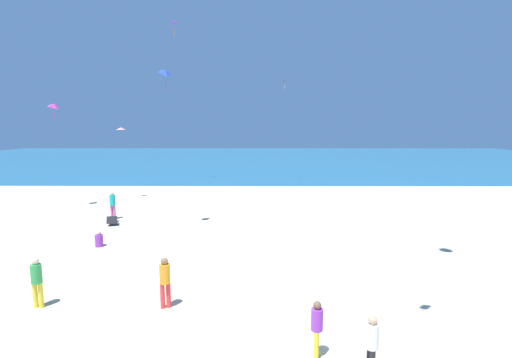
% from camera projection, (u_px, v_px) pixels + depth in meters
% --- Properties ---
extents(ground_plane, '(120.00, 120.00, 0.00)m').
position_uv_depth(ground_plane, '(256.00, 232.00, 20.58)').
color(ground_plane, beige).
extents(ocean_water, '(120.00, 60.00, 0.05)m').
position_uv_depth(ocean_water, '(258.00, 159.00, 65.98)').
color(ocean_water, '#236084').
rests_on(ocean_water, ground_plane).
extents(beach_chair_far_right, '(0.71, 0.79, 0.57)m').
position_uv_depth(beach_chair_far_right, '(112.00, 221.00, 21.99)').
color(beach_chair_far_right, black).
rests_on(beach_chair_far_right, ground_plane).
extents(person_0, '(0.33, 0.33, 1.55)m').
position_uv_depth(person_0, '(372.00, 343.00, 8.56)').
color(person_0, black).
rests_on(person_0, ground_plane).
extents(person_1, '(0.70, 0.66, 0.80)m').
position_uv_depth(person_1, '(99.00, 240.00, 18.17)').
color(person_1, purple).
rests_on(person_1, ground_plane).
extents(person_2, '(0.33, 0.33, 1.66)m').
position_uv_depth(person_2, '(37.00, 279.00, 11.96)').
color(person_2, yellow).
rests_on(person_2, ground_plane).
extents(person_3, '(0.41, 0.41, 1.66)m').
position_uv_depth(person_3, '(165.00, 279.00, 11.94)').
color(person_3, red).
rests_on(person_3, ground_plane).
extents(person_4, '(0.44, 0.44, 1.76)m').
position_uv_depth(person_4, '(113.00, 203.00, 23.36)').
color(person_4, '#D8599E').
rests_on(person_4, ground_plane).
extents(person_6, '(0.34, 0.34, 1.50)m').
position_uv_depth(person_6, '(317.00, 325.00, 9.36)').
color(person_6, yellow).
rests_on(person_6, ground_plane).
extents(kite_magenta, '(0.76, 0.87, 1.16)m').
position_uv_depth(kite_magenta, '(54.00, 106.00, 25.29)').
color(kite_magenta, '#DB3DA8').
extents(kite_purple, '(0.63, 0.52, 1.54)m').
position_uv_depth(kite_purple, '(174.00, 22.00, 36.28)').
color(kite_purple, purple).
extents(kite_blue, '(0.79, 0.81, 1.22)m').
position_uv_depth(kite_blue, '(166.00, 72.00, 19.75)').
color(kite_blue, blue).
extents(kite_pink, '(0.60, 0.50, 0.91)m').
position_uv_depth(kite_pink, '(121.00, 129.00, 28.96)').
color(kite_pink, pink).
extents(kite_black, '(0.44, 0.45, 0.86)m').
position_uv_depth(kite_black, '(285.00, 81.00, 36.98)').
color(kite_black, black).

